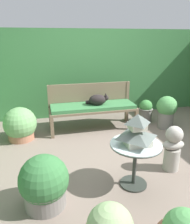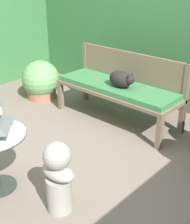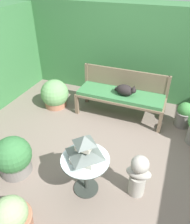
{
  "view_description": "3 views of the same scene",
  "coord_description": "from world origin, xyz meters",
  "px_view_note": "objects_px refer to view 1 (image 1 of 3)",
  "views": [
    {
      "loc": [
        -1.11,
        -2.73,
        1.67
      ],
      "look_at": [
        -0.33,
        0.48,
        0.55
      ],
      "focal_mm": 35.0,
      "sensor_mm": 36.0,
      "label": 1
    },
    {
      "loc": [
        2.02,
        -1.78,
        1.8
      ],
      "look_at": [
        -0.08,
        0.52,
        0.35
      ],
      "focal_mm": 50.0,
      "sensor_mm": 36.0,
      "label": 2
    },
    {
      "loc": [
        0.64,
        -2.34,
        2.44
      ],
      "look_at": [
        -0.43,
        0.34,
        0.48
      ],
      "focal_mm": 35.0,
      "sensor_mm": 36.0,
      "label": 3
    }
  ],
  "objects_px": {
    "potted_plant_patio_mid": "(20,125)",
    "potted_plant_bench_right": "(166,111)",
    "potted_plant_bench_left": "(146,111)",
    "garden_bench": "(93,108)",
    "patio_table": "(135,153)",
    "garden_bust": "(173,147)",
    "cat": "(98,100)",
    "potted_plant_table_far": "(44,183)",
    "pagoda_birdhouse": "(137,131)"
  },
  "relations": [
    {
      "from": "potted_plant_bench_right",
      "to": "garden_bust",
      "type": "bearing_deg",
      "value": -117.7
    },
    {
      "from": "potted_plant_bench_left",
      "to": "garden_bench",
      "type": "bearing_deg",
      "value": -175.0
    },
    {
      "from": "potted_plant_table_far",
      "to": "garden_bench",
      "type": "bearing_deg",
      "value": 63.13
    },
    {
      "from": "garden_bench",
      "to": "cat",
      "type": "relative_size",
      "value": 3.92
    },
    {
      "from": "cat",
      "to": "pagoda_birdhouse",
      "type": "bearing_deg",
      "value": -84.01
    },
    {
      "from": "pagoda_birdhouse",
      "to": "potted_plant_bench_left",
      "type": "xyz_separation_m",
      "value": [
        1.07,
        1.89,
        -0.45
      ]
    },
    {
      "from": "garden_bench",
      "to": "potted_plant_table_far",
      "type": "xyz_separation_m",
      "value": [
        -0.95,
        -1.88,
        -0.15
      ]
    },
    {
      "from": "garden_bench",
      "to": "potted_plant_bench_right",
      "type": "distance_m",
      "value": 1.41
    },
    {
      "from": "garden_bust",
      "to": "potted_plant_bench_right",
      "type": "distance_m",
      "value": 1.47
    },
    {
      "from": "potted_plant_table_far",
      "to": "potted_plant_bench_left",
      "type": "bearing_deg",
      "value": 43.32
    },
    {
      "from": "pagoda_birdhouse",
      "to": "potted_plant_table_far",
      "type": "distance_m",
      "value": 1.12
    },
    {
      "from": "garden_bust",
      "to": "potted_plant_bench_right",
      "type": "bearing_deg",
      "value": 59.88
    },
    {
      "from": "garden_bust",
      "to": "potted_plant_bench_left",
      "type": "distance_m",
      "value": 1.76
    },
    {
      "from": "patio_table",
      "to": "potted_plant_table_far",
      "type": "distance_m",
      "value": 1.05
    },
    {
      "from": "potted_plant_patio_mid",
      "to": "potted_plant_bench_right",
      "type": "distance_m",
      "value": 2.7
    },
    {
      "from": "cat",
      "to": "pagoda_birdhouse",
      "type": "xyz_separation_m",
      "value": [
        -0.01,
        -1.75,
        0.11
      ]
    },
    {
      "from": "garden_bench",
      "to": "pagoda_birdhouse",
      "type": "relative_size",
      "value": 4.42
    },
    {
      "from": "cat",
      "to": "potted_plant_bench_left",
      "type": "height_order",
      "value": "cat"
    },
    {
      "from": "garden_bust",
      "to": "pagoda_birdhouse",
      "type": "bearing_deg",
      "value": -165.37
    },
    {
      "from": "potted_plant_patio_mid",
      "to": "cat",
      "type": "bearing_deg",
      "value": 5.0
    },
    {
      "from": "cat",
      "to": "patio_table",
      "type": "distance_m",
      "value": 1.76
    },
    {
      "from": "cat",
      "to": "potted_plant_table_far",
      "type": "relative_size",
      "value": 0.73
    },
    {
      "from": "potted_plant_table_far",
      "to": "potted_plant_bench_left",
      "type": "distance_m",
      "value": 2.89
    },
    {
      "from": "garden_bench",
      "to": "pagoda_birdhouse",
      "type": "height_order",
      "value": "pagoda_birdhouse"
    },
    {
      "from": "garden_bench",
      "to": "potted_plant_bench_left",
      "type": "relative_size",
      "value": 3.46
    },
    {
      "from": "pagoda_birdhouse",
      "to": "potted_plant_bench_right",
      "type": "height_order",
      "value": "pagoda_birdhouse"
    },
    {
      "from": "patio_table",
      "to": "potted_plant_table_far",
      "type": "relative_size",
      "value": 1.03
    },
    {
      "from": "pagoda_birdhouse",
      "to": "potted_plant_bench_right",
      "type": "relative_size",
      "value": 0.58
    },
    {
      "from": "pagoda_birdhouse",
      "to": "potted_plant_bench_right",
      "type": "bearing_deg",
      "value": 48.91
    },
    {
      "from": "potted_plant_patio_mid",
      "to": "potted_plant_bench_left",
      "type": "bearing_deg",
      "value": 6.01
    },
    {
      "from": "garden_bench",
      "to": "potted_plant_bench_right",
      "type": "relative_size",
      "value": 2.57
    },
    {
      "from": "patio_table",
      "to": "garden_bust",
      "type": "distance_m",
      "value": 0.65
    },
    {
      "from": "garden_bench",
      "to": "garden_bust",
      "type": "xyz_separation_m",
      "value": [
        0.7,
        -1.6,
        -0.1
      ]
    },
    {
      "from": "potted_plant_patio_mid",
      "to": "potted_plant_bench_right",
      "type": "bearing_deg",
      "value": -2.94
    },
    {
      "from": "patio_table",
      "to": "garden_bench",
      "type": "bearing_deg",
      "value": 92.59
    },
    {
      "from": "potted_plant_bench_right",
      "to": "potted_plant_bench_left",
      "type": "height_order",
      "value": "potted_plant_bench_right"
    },
    {
      "from": "potted_plant_bench_right",
      "to": "potted_plant_patio_mid",
      "type": "bearing_deg",
      "value": 177.06
    },
    {
      "from": "patio_table",
      "to": "potted_plant_bench_right",
      "type": "distance_m",
      "value": 1.98
    },
    {
      "from": "garden_bench",
      "to": "potted_plant_table_far",
      "type": "relative_size",
      "value": 2.86
    },
    {
      "from": "garden_bench",
      "to": "pagoda_birdhouse",
      "type": "bearing_deg",
      "value": -87.41
    },
    {
      "from": "garden_bench",
      "to": "patio_table",
      "type": "xyz_separation_m",
      "value": [
        0.08,
        -1.78,
        0.01
      ]
    },
    {
      "from": "cat",
      "to": "potted_plant_bench_right",
      "type": "xyz_separation_m",
      "value": [
        1.29,
        -0.26,
        -0.23
      ]
    },
    {
      "from": "potted_plant_table_far",
      "to": "potted_plant_bench_right",
      "type": "bearing_deg",
      "value": 34.18
    },
    {
      "from": "garden_bench",
      "to": "garden_bust",
      "type": "height_order",
      "value": "garden_bust"
    },
    {
      "from": "garden_bust",
      "to": "potted_plant_bench_left",
      "type": "xyz_separation_m",
      "value": [
        0.45,
        1.7,
        -0.08
      ]
    },
    {
      "from": "cat",
      "to": "potted_plant_patio_mid",
      "type": "bearing_deg",
      "value": -168.72
    },
    {
      "from": "patio_table",
      "to": "garden_bust",
      "type": "bearing_deg",
      "value": 17.05
    },
    {
      "from": "potted_plant_patio_mid",
      "to": "potted_plant_bench_right",
      "type": "height_order",
      "value": "potted_plant_bench_right"
    },
    {
      "from": "garden_bench",
      "to": "potted_plant_bench_left",
      "type": "xyz_separation_m",
      "value": [
        1.15,
        0.1,
        -0.18
      ]
    },
    {
      "from": "cat",
      "to": "potted_plant_bench_left",
      "type": "distance_m",
      "value": 1.12
    }
  ]
}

